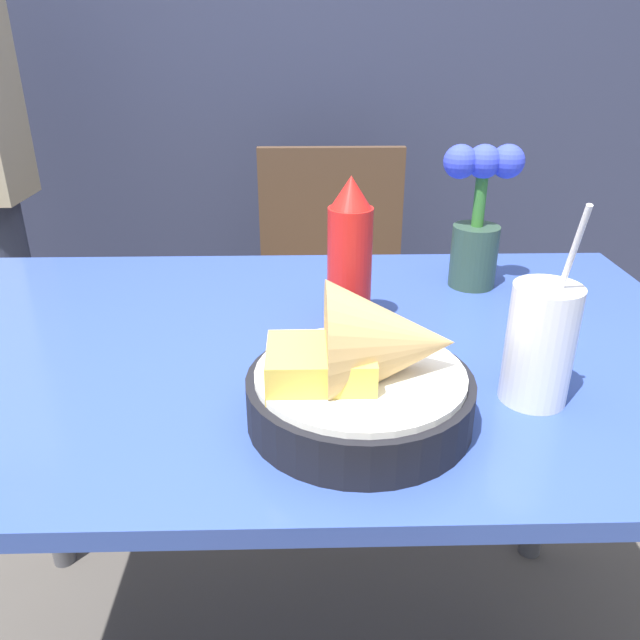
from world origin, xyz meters
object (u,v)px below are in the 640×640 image
Objects in this scene: chair_far_window at (332,283)px; ketchup_bottle at (350,256)px; drink_cup at (539,348)px; flower_vase at (478,217)px; food_basket at (369,374)px.

ketchup_bottle is (-0.01, -0.76, 0.34)m from chair_far_window.
ketchup_bottle is at bearing -90.64° from chair_far_window.
flower_vase is (0.02, 0.37, 0.05)m from drink_cup.
food_basket reaches higher than chair_far_window.
chair_far_window is at bearing 89.78° from food_basket.
food_basket is 0.26m from ketchup_bottle.
drink_cup reaches higher than chair_far_window.
flower_vase reaches higher than ketchup_bottle.
drink_cup is 1.03× the size of flower_vase.
ketchup_bottle is 0.91× the size of drink_cup.
flower_vase is at bearing -70.11° from chair_far_window.
food_basket is 1.03× the size of drink_cup.
chair_far_window is 3.38× the size of food_basket.
ketchup_bottle reaches higher than food_basket.
drink_cup is (0.21, -0.22, -0.04)m from ketchup_bottle.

